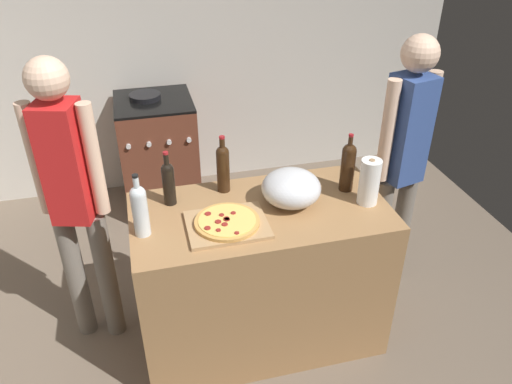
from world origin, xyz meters
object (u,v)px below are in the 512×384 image
(pizza, at_px, (227,221))
(paper_towel_roll, at_px, (369,182))
(wine_bottle_dark, at_px, (140,208))
(mixing_bowl, at_px, (291,188))
(stove, at_px, (159,153))
(person_in_stripes, at_px, (73,194))
(wine_bottle_amber, at_px, (168,181))
(person_in_red, at_px, (402,158))
(wine_bottle_green, at_px, (348,165))
(wine_bottle_clear, at_px, (223,166))

(pizza, xyz_separation_m, paper_towel_roll, (0.77, 0.04, 0.10))
(pizza, height_order, wine_bottle_dark, wine_bottle_dark)
(mixing_bowl, bearing_deg, stove, 110.40)
(pizza, bearing_deg, stove, 97.59)
(mixing_bowl, height_order, paper_towel_roll, paper_towel_roll)
(stove, relative_size, person_in_stripes, 0.57)
(wine_bottle_amber, distance_m, person_in_red, 1.37)
(pizza, relative_size, wine_bottle_green, 0.97)
(person_in_red, bearing_deg, wine_bottle_dark, -169.65)
(pizza, height_order, paper_towel_roll, paper_towel_roll)
(paper_towel_roll, relative_size, wine_bottle_dark, 0.78)
(wine_bottle_clear, distance_m, wine_bottle_green, 0.68)
(paper_towel_roll, height_order, stove, paper_towel_roll)
(wine_bottle_green, bearing_deg, pizza, -165.11)
(wine_bottle_amber, xyz_separation_m, stove, (0.02, 1.46, -0.57))
(pizza, bearing_deg, wine_bottle_amber, 131.04)
(mixing_bowl, relative_size, person_in_stripes, 0.18)
(paper_towel_roll, height_order, wine_bottle_clear, wine_bottle_clear)
(wine_bottle_clear, xyz_separation_m, wine_bottle_green, (0.66, -0.16, 0.00))
(person_in_stripes, bearing_deg, wine_bottle_clear, -1.68)
(wine_bottle_green, xyz_separation_m, person_in_red, (0.41, 0.13, -0.08))
(pizza, relative_size, stove, 0.34)
(paper_towel_roll, distance_m, wine_bottle_dark, 1.18)
(person_in_stripes, bearing_deg, stove, 69.77)
(pizza, distance_m, wine_bottle_dark, 0.43)
(wine_bottle_amber, distance_m, stove, 1.57)
(wine_bottle_amber, relative_size, wine_bottle_clear, 0.93)
(mixing_bowl, relative_size, wine_bottle_green, 0.93)
(stove, bearing_deg, pizza, -82.41)
(person_in_stripes, bearing_deg, mixing_bowl, -12.40)
(mixing_bowl, height_order, wine_bottle_green, wine_bottle_green)
(paper_towel_roll, height_order, wine_bottle_green, wine_bottle_green)
(wine_bottle_dark, relative_size, person_in_red, 0.19)
(mixing_bowl, relative_size, wine_bottle_clear, 0.95)
(wine_bottle_amber, relative_size, stove, 0.31)
(person_in_stripes, bearing_deg, pizza, -26.47)
(pizza, bearing_deg, person_in_red, 16.06)
(wine_bottle_amber, bearing_deg, stove, 89.34)
(pizza, relative_size, person_in_stripes, 0.19)
(paper_towel_roll, xyz_separation_m, wine_bottle_green, (-0.06, 0.15, 0.03))
(wine_bottle_dark, bearing_deg, person_in_red, 10.35)
(paper_towel_roll, distance_m, wine_bottle_green, 0.17)
(mixing_bowl, relative_size, person_in_red, 0.18)
(wine_bottle_dark, height_order, person_in_stripes, person_in_stripes)
(pizza, distance_m, paper_towel_roll, 0.78)
(wine_bottle_amber, relative_size, person_in_red, 0.18)
(wine_bottle_dark, bearing_deg, wine_bottle_green, 7.43)
(pizza, xyz_separation_m, wine_bottle_dark, (-0.41, 0.04, 0.12))
(person_in_stripes, xyz_separation_m, person_in_red, (1.86, -0.05, -0.00))
(wine_bottle_dark, xyz_separation_m, stove, (0.18, 1.71, -0.58))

